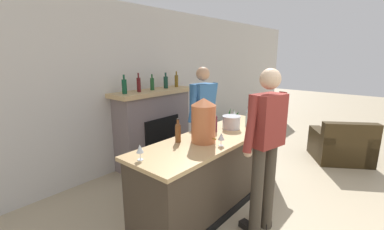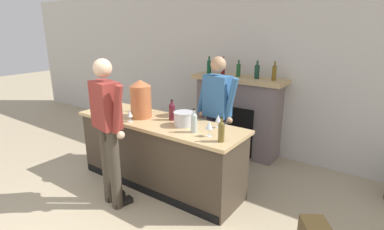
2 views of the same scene
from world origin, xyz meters
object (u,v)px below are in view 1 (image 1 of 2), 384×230
at_px(person_bartender, 203,117).
at_px(wine_glass_by_dispenser, 221,137).
at_px(potted_plant_corner, 233,125).
at_px(wine_bottle_riesling_slim, 248,118).
at_px(ice_bucket_steel, 231,122).
at_px(wine_glass_front_left, 204,123).
at_px(wine_glass_near_bucket, 256,115).
at_px(wine_bottle_burgundy_dark, 214,122).
at_px(wine_glass_back_row, 140,149).
at_px(fireplace_stone, 154,126).
at_px(wine_glass_front_right, 234,114).
at_px(wine_bottle_chardonnay_pale, 178,132).
at_px(armchair_black, 341,147).
at_px(wine_bottle_merlot_tall, 265,114).
at_px(copper_dispenser, 204,120).
at_px(person_customer, 265,146).

xyz_separation_m(person_bartender, wine_glass_by_dispenser, (-0.80, -0.88, 0.06)).
distance_m(potted_plant_corner, wine_bottle_riesling_slim, 2.75).
distance_m(ice_bucket_steel, wine_glass_front_left, 0.41).
xyz_separation_m(wine_glass_near_bucket, wine_glass_front_left, (-0.82, 0.34, -0.01)).
bearing_deg(wine_glass_front_left, wine_glass_near_bucket, -22.32).
distance_m(wine_bottle_burgundy_dark, wine_glass_back_row, 1.24).
bearing_deg(fireplace_stone, wine_glass_front_right, -73.12).
relative_size(wine_glass_back_row, wine_glass_front_right, 0.98).
xyz_separation_m(person_bartender, wine_bottle_chardonnay_pale, (-1.02, -0.42, 0.08)).
xyz_separation_m(armchair_black, person_bartender, (-2.10, 1.62, 0.71)).
relative_size(wine_bottle_merlot_tall, wine_bottle_chardonnay_pale, 0.99).
bearing_deg(wine_bottle_chardonnay_pale, copper_dispenser, -48.61).
height_order(fireplace_stone, person_bartender, person_bartender).
bearing_deg(armchair_black, wine_bottle_riesling_slim, 155.67).
bearing_deg(person_bartender, ice_bucket_steel, -102.08).
relative_size(person_customer, copper_dispenser, 3.45).
distance_m(copper_dispenser, wine_bottle_burgundy_dark, 0.47).
xyz_separation_m(person_bartender, wine_glass_front_left, (-0.48, -0.40, 0.08)).
bearing_deg(copper_dispenser, wine_bottle_merlot_tall, -6.41).
relative_size(copper_dispenser, wine_bottle_chardonnay_pale, 1.85).
relative_size(fireplace_stone, person_bartender, 0.94).
bearing_deg(fireplace_stone, wine_bottle_riesling_slim, -80.79).
bearing_deg(wine_glass_front_left, wine_glass_front_right, -0.77).
height_order(potted_plant_corner, wine_bottle_chardonnay_pale, wine_bottle_chardonnay_pale).
height_order(person_customer, wine_glass_front_right, person_customer).
height_order(potted_plant_corner, wine_bottle_merlot_tall, wine_bottle_merlot_tall).
xyz_separation_m(wine_bottle_riesling_slim, wine_glass_front_left, (-0.60, 0.32, -0.01)).
bearing_deg(wine_glass_near_bucket, wine_bottle_riesling_slim, 176.97).
xyz_separation_m(armchair_black, wine_glass_near_bucket, (-1.77, 0.89, 0.80)).
relative_size(potted_plant_corner, wine_glass_back_row, 4.26).
bearing_deg(person_bartender, wine_glass_front_right, -57.47).
bearing_deg(potted_plant_corner, wine_bottle_burgundy_dark, -154.19).
height_order(ice_bucket_steel, wine_bottle_riesling_slim, wine_bottle_riesling_slim).
height_order(wine_glass_near_bucket, wine_glass_front_left, wine_glass_near_bucket).
bearing_deg(potted_plant_corner, copper_dispenser, -155.09).
distance_m(fireplace_stone, wine_glass_near_bucket, 1.83).
bearing_deg(person_bartender, wine_glass_back_row, -162.84).
height_order(armchair_black, wine_glass_front_right, wine_glass_front_right).
bearing_deg(wine_glass_back_row, person_bartender, 17.16).
bearing_deg(potted_plant_corner, fireplace_stone, 175.34).
bearing_deg(wine_bottle_riesling_slim, person_bartender, 99.17).
bearing_deg(wine_glass_front_right, wine_bottle_burgundy_dark, -172.32).
bearing_deg(wine_bottle_chardonnay_pale, wine_glass_near_bucket, -13.09).
distance_m(fireplace_stone, person_bartender, 1.04).
xyz_separation_m(wine_glass_near_bucket, wine_glass_by_dispenser, (-1.13, -0.14, -0.03)).
bearing_deg(wine_glass_front_left, wine_bottle_riesling_slim, -28.40).
bearing_deg(wine_glass_by_dispenser, armchair_black, -14.34).
relative_size(copper_dispenser, wine_glass_by_dispenser, 3.44).
height_order(wine_glass_near_bucket, wine_glass_back_row, wine_glass_near_bucket).
bearing_deg(wine_glass_near_bucket, potted_plant_corner, 38.33).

